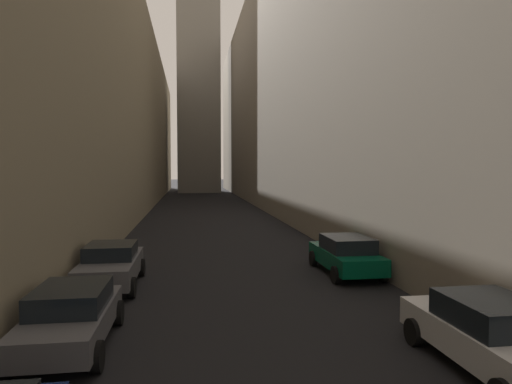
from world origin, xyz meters
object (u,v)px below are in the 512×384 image
object	(u,v)px
parked_car_left_third	(71,316)
parked_car_right_third	(492,335)
parked_car_right_far	(346,254)
parked_car_left_far	(111,265)

from	to	relation	value
parked_car_left_third	parked_car_right_third	xyz separation A→B (m)	(8.80, -2.58, 0.03)
parked_car_right_far	parked_car_right_third	bearing A→B (deg)	180.00
parked_car_left_third	parked_car_right_third	world-z (taller)	parked_car_right_third
parked_car_left_third	parked_car_right_far	bearing A→B (deg)	-55.37
parked_car_left_far	parked_car_right_third	size ratio (longest dim) A/B	0.97
parked_car_right_third	parked_car_right_far	world-z (taller)	parked_car_right_third
parked_car_left_far	parked_car_right_third	world-z (taller)	parked_car_left_far
parked_car_right_third	parked_car_right_far	bearing A→B (deg)	-0.00
parked_car_left_far	parked_car_right_third	xyz separation A→B (m)	(8.80, -7.99, -0.01)
parked_car_left_far	parked_car_right_far	distance (m)	8.83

